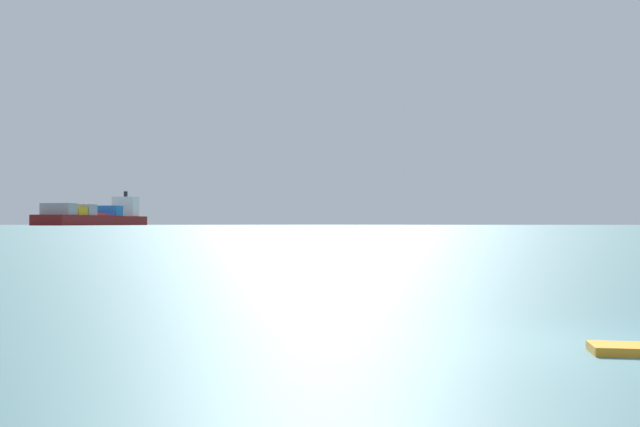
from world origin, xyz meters
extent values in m
plane|color=#386066|center=(0.00, 0.00, 0.00)|extent=(4000.00, 4000.00, 0.00)
cube|color=maroon|center=(-179.83, 750.25, 4.73)|extent=(73.19, 187.30, 9.46)
cube|color=silver|center=(-163.39, 818.69, 19.94)|extent=(27.44, 21.99, 20.96)
cylinder|color=black|center=(-163.39, 818.69, 33.42)|extent=(4.00, 4.00, 6.00)
cube|color=#1E66AD|center=(-173.88, 775.03, 14.66)|extent=(30.96, 23.22, 10.40)
cube|color=#59388C|center=(-178.35, 756.42, 10.76)|extent=(30.96, 23.22, 2.60)
cube|color=red|center=(-182.82, 737.81, 10.76)|extent=(30.96, 23.22, 2.60)
cube|color=#99999E|center=(-187.29, 719.20, 14.66)|extent=(30.96, 23.22, 10.40)
cube|color=gold|center=(-191.75, 700.58, 13.36)|extent=(30.96, 23.22, 7.80)
cube|color=#99999E|center=(-196.22, 681.97, 14.66)|extent=(30.96, 23.22, 10.40)
cube|color=#60665B|center=(-309.54, 1345.83, 13.15)|extent=(1107.44, 490.40, 26.30)
camera|label=1|loc=(-5.02, -10.17, 1.73)|focal=42.66mm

